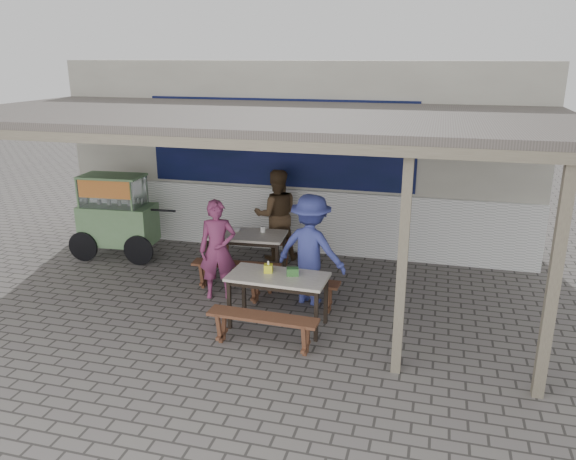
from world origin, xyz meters
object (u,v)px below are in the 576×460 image
(bench_right_wall, at_px, (291,286))
(condiment_bowl, at_px, (236,230))
(vendor_cart, at_px, (116,213))
(patron_wall_side, at_px, (276,215))
(bench_right_street, at_px, (263,324))
(patron_right_table, at_px, (311,250))
(table_left, at_px, (246,238))
(donation_box, at_px, (293,272))
(table_right, at_px, (278,281))
(patron_street_side, at_px, (218,250))
(tissue_box, at_px, (268,268))
(bench_left_wall, at_px, (255,246))
(bench_left_street, at_px, (236,270))
(condiment_jar, at_px, (263,229))

(bench_right_wall, distance_m, condiment_bowl, 1.72)
(vendor_cart, height_order, patron_wall_side, patron_wall_side)
(condiment_bowl, bearing_deg, bench_right_street, -62.69)
(patron_wall_side, relative_size, patron_right_table, 0.99)
(table_left, relative_size, vendor_cart, 0.71)
(patron_wall_side, distance_m, donation_box, 2.73)
(table_left, height_order, donation_box, donation_box)
(bench_right_street, xyz_separation_m, condiment_bowl, (-1.22, 2.36, 0.43))
(patron_wall_side, bearing_deg, vendor_cart, -8.15)
(bench_right_wall, relative_size, patron_right_table, 0.86)
(table_right, distance_m, bench_right_street, 0.72)
(table_left, bearing_deg, bench_right_wall, -47.90)
(table_left, height_order, patron_right_table, patron_right_table)
(patron_wall_side, bearing_deg, patron_street_side, 57.40)
(tissue_box, xyz_separation_m, donation_box, (0.35, -0.02, -0.00))
(bench_right_wall, relative_size, patron_street_side, 0.94)
(bench_left_wall, xyz_separation_m, tissue_box, (0.92, -2.17, 0.47))
(tissue_box, bearing_deg, patron_street_side, 147.27)
(table_left, distance_m, patron_street_side, 0.93)
(tissue_box, distance_m, donation_box, 0.35)
(table_left, xyz_separation_m, patron_street_side, (-0.13, -0.92, 0.10))
(bench_right_wall, relative_size, condiment_bowl, 8.37)
(patron_right_table, bearing_deg, patron_street_side, 20.21)
(table_left, height_order, condiment_bowl, condiment_bowl)
(bench_left_street, bearing_deg, bench_right_wall, -25.66)
(vendor_cart, relative_size, condiment_jar, 20.19)
(patron_wall_side, height_order, donation_box, patron_wall_side)
(bench_left_street, distance_m, bench_left_wall, 1.22)
(patron_street_side, relative_size, condiment_jar, 16.24)
(table_left, bearing_deg, patron_right_table, -34.13)
(bench_right_street, xyz_separation_m, patron_wall_side, (-0.76, 3.24, 0.50))
(donation_box, relative_size, condiment_jar, 1.69)
(bench_left_street, distance_m, table_right, 1.46)
(table_left, xyz_separation_m, bench_left_street, (0.04, -0.61, -0.33))
(bench_left_wall, bearing_deg, tissue_box, -71.30)
(condiment_bowl, bearing_deg, vendor_cart, 174.77)
(table_right, relative_size, tissue_box, 11.93)
(table_left, distance_m, condiment_bowl, 0.25)
(bench_left_street, relative_size, bench_right_street, 0.99)
(bench_left_street, relative_size, condiment_jar, 15.03)
(bench_right_street, bearing_deg, table_right, 90.00)
(vendor_cart, xyz_separation_m, patron_wall_side, (2.85, 0.66, -0.00))
(condiment_jar, bearing_deg, patron_wall_side, 89.61)
(table_left, distance_m, bench_left_street, 0.70)
(tissue_box, relative_size, condiment_jar, 1.20)
(table_right, bearing_deg, bench_right_wall, 90.00)
(condiment_jar, relative_size, condiment_bowl, 0.55)
(bench_right_wall, bearing_deg, condiment_bowl, 140.99)
(table_right, relative_size, condiment_jar, 14.33)
(patron_street_side, relative_size, patron_wall_side, 0.92)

